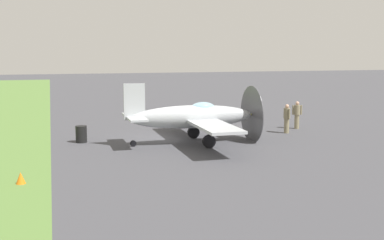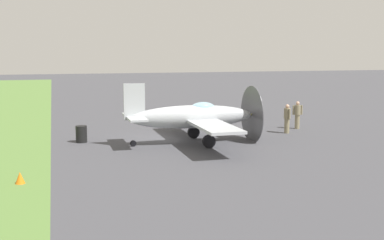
{
  "view_description": "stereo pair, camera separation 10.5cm",
  "coord_description": "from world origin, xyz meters",
  "px_view_note": "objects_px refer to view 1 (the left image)",
  "views": [
    {
      "loc": [
        26.11,
        -6.28,
        4.88
      ],
      "look_at": [
        1.69,
        0.81,
        1.25
      ],
      "focal_mm": 45.57,
      "sensor_mm": 36.0,
      "label": 1
    },
    {
      "loc": [
        26.14,
        -6.18,
        4.88
      ],
      "look_at": [
        1.69,
        0.81,
        1.25
      ],
      "focal_mm": 45.57,
      "sensor_mm": 36.0,
      "label": 2
    }
  ],
  "objects_px": {
    "runway_marker_cone": "(21,178)",
    "fuel_drum": "(81,134)",
    "airplane_lead": "(195,117)",
    "ground_crew_mechanic": "(287,118)",
    "ground_crew_chief": "(297,114)"
  },
  "relations": [
    {
      "from": "runway_marker_cone",
      "to": "fuel_drum",
      "type": "bearing_deg",
      "value": 161.0
    },
    {
      "from": "airplane_lead",
      "to": "ground_crew_mechanic",
      "type": "bearing_deg",
      "value": 104.33
    },
    {
      "from": "airplane_lead",
      "to": "fuel_drum",
      "type": "height_order",
      "value": "airplane_lead"
    },
    {
      "from": "ground_crew_chief",
      "to": "runway_marker_cone",
      "type": "bearing_deg",
      "value": 44.13
    },
    {
      "from": "ground_crew_chief",
      "to": "fuel_drum",
      "type": "bearing_deg",
      "value": 19.7
    },
    {
      "from": "fuel_drum",
      "to": "ground_crew_mechanic",
      "type": "bearing_deg",
      "value": 88.29
    },
    {
      "from": "ground_crew_mechanic",
      "to": "runway_marker_cone",
      "type": "relative_size",
      "value": 3.93
    },
    {
      "from": "ground_crew_mechanic",
      "to": "runway_marker_cone",
      "type": "height_order",
      "value": "ground_crew_mechanic"
    },
    {
      "from": "ground_crew_chief",
      "to": "runway_marker_cone",
      "type": "xyz_separation_m",
      "value": [
        8.72,
        -16.01,
        -0.69
      ]
    },
    {
      "from": "ground_crew_chief",
      "to": "runway_marker_cone",
      "type": "relative_size",
      "value": 3.93
    },
    {
      "from": "ground_crew_mechanic",
      "to": "runway_marker_cone",
      "type": "distance_m",
      "value": 16.4
    },
    {
      "from": "airplane_lead",
      "to": "ground_crew_mechanic",
      "type": "xyz_separation_m",
      "value": [
        -1.54,
        6.17,
        -0.51
      ]
    },
    {
      "from": "ground_crew_chief",
      "to": "ground_crew_mechanic",
      "type": "distance_m",
      "value": 1.92
    },
    {
      "from": "ground_crew_mechanic",
      "to": "runway_marker_cone",
      "type": "bearing_deg",
      "value": 111.63
    },
    {
      "from": "airplane_lead",
      "to": "runway_marker_cone",
      "type": "distance_m",
      "value": 10.35
    }
  ]
}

